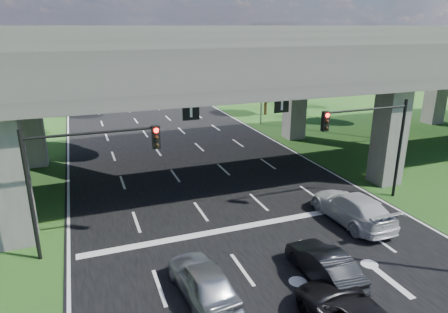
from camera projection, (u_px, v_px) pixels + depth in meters
ground at (279, 262)px, 17.76m from camera, size 160.00×160.00×0.00m
road at (209, 183)px, 26.66m from camera, size 18.00×120.00×0.03m
overpass at (198, 59)px, 25.96m from camera, size 80.00×15.00×10.00m
signal_right at (373, 134)px, 22.56m from camera, size 5.76×0.54×6.00m
signal_left at (81, 166)px, 17.36m from camera, size 5.76×0.54×6.00m
streetlight_far at (259, 68)px, 40.64m from camera, size 3.38×0.25×10.00m
streetlight_beyond at (209, 57)px, 54.88m from camera, size 3.38×0.25×10.00m
tree_left_far at (27, 67)px, 49.23m from camera, size 4.80×4.80×8.32m
tree_right_near at (267, 76)px, 45.61m from camera, size 4.20×4.20×7.28m
tree_right_mid at (260, 71)px, 53.82m from camera, size 3.91×3.90×6.76m
tree_right_far at (213, 62)px, 59.41m from camera, size 4.50×4.50×7.80m
car_silver at (203, 280)px, 15.26m from camera, size 2.08×4.38×1.45m
car_dark at (324, 264)px, 16.34m from camera, size 1.45×4.05×1.33m
car_white at (352, 208)px, 21.17m from camera, size 2.29×5.41×1.56m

